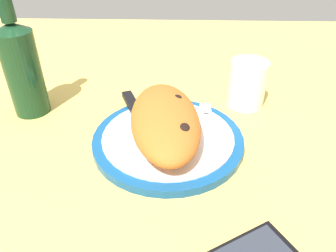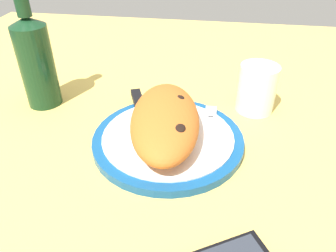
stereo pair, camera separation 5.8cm
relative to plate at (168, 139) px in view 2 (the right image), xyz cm
name	(u,v)px [view 2 (the right image)]	position (x,y,z in cm)	size (l,w,h in cm)	color
ground_plane	(168,150)	(0.00, 0.00, -2.39)	(150.00, 150.00, 3.00)	#DBB756
plate	(168,139)	(0.00, 0.00, 0.00)	(27.20, 27.20, 1.84)	navy
calzone	(165,120)	(0.09, 0.52, 4.16)	(25.85, 15.09, 6.39)	#C16023
fork	(210,127)	(3.41, -7.31, 1.15)	(17.97, 2.24, 0.40)	silver
knife	(141,111)	(6.46, 6.33, 1.43)	(22.83, 10.69, 1.20)	silver
water_glass	(256,91)	(14.60, -16.14, 3.36)	(7.76, 7.76, 9.88)	silver
wine_bottle	(36,59)	(10.32, 28.74, 9.25)	(7.03, 7.03, 26.67)	#14381E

